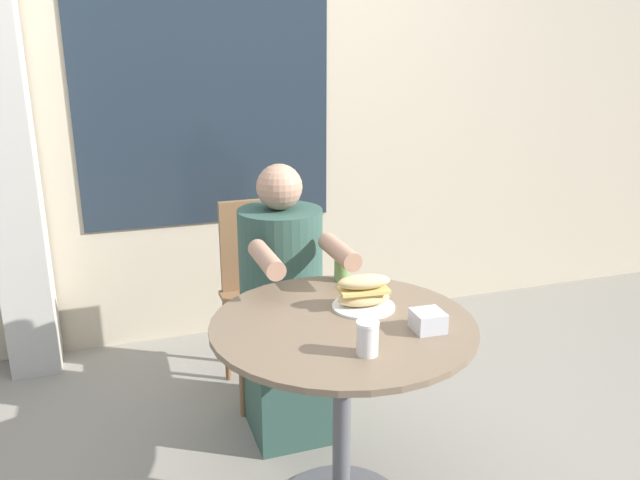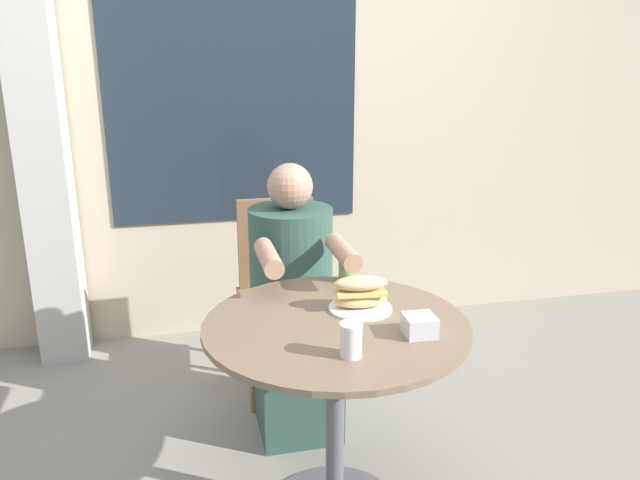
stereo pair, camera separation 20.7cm
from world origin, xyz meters
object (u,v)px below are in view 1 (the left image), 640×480
object	(u,v)px
diner_chair	(263,278)
sandwich_on_plate	(364,293)
condiment_bottle	(342,266)
drink_cup	(367,338)
seated_diner	(284,318)
cafe_table	(342,374)

from	to	relation	value
diner_chair	sandwich_on_plate	bearing A→B (deg)	98.19
diner_chair	condiment_bottle	bearing A→B (deg)	103.67
diner_chair	drink_cup	size ratio (longest dim) A/B	8.89
condiment_bottle	diner_chair	bearing A→B (deg)	103.99
condiment_bottle	drink_cup	bearing A→B (deg)	-103.81
drink_cup	condiment_bottle	xyz separation A→B (m)	(0.14, 0.56, 0.01)
seated_diner	sandwich_on_plate	size ratio (longest dim) A/B	5.34
diner_chair	drink_cup	xyz separation A→B (m)	(0.01, -1.17, 0.24)
seated_diner	drink_cup	xyz separation A→B (m)	(0.01, -0.82, 0.28)
sandwich_on_plate	drink_cup	xyz separation A→B (m)	(-0.12, -0.31, -0.00)
sandwich_on_plate	condiment_bottle	world-z (taller)	condiment_bottle
seated_diner	sandwich_on_plate	distance (m)	0.60
drink_cup	cafe_table	bearing A→B (deg)	86.16
sandwich_on_plate	cafe_table	bearing A→B (deg)	-141.67
seated_diner	sandwich_on_plate	world-z (taller)	seated_diner
sandwich_on_plate	condiment_bottle	bearing A→B (deg)	85.22
cafe_table	diner_chair	bearing A→B (deg)	91.63
cafe_table	sandwich_on_plate	world-z (taller)	sandwich_on_plate
diner_chair	drink_cup	world-z (taller)	diner_chair
cafe_table	seated_diner	bearing A→B (deg)	92.52
diner_chair	seated_diner	xyz separation A→B (m)	(0.00, -0.35, -0.05)
sandwich_on_plate	condiment_bottle	size ratio (longest dim) A/B	1.77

